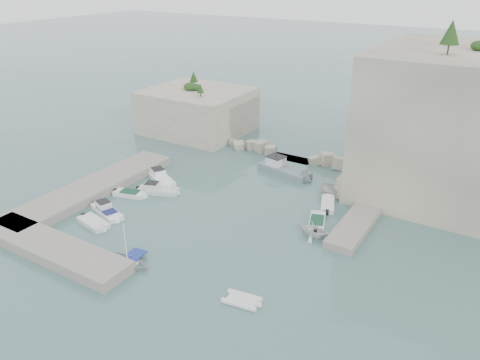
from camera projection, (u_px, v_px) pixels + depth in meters
The scene contains 21 objects.
ground at pixel (211, 225), 50.37m from camera, with size 400.00×400.00×0.00m, color slate.
cliff_terrace at pixel (381, 181), 57.63m from camera, with size 8.00×10.00×2.50m, color beige.
outcrop_west at pixel (197, 111), 77.82m from camera, with size 16.00×14.00×7.00m, color beige.
quay_west at pixel (93, 188), 57.46m from camera, with size 5.00×24.00×1.10m, color #9E9689.
quay_south at pixel (52, 248), 45.21m from camera, with size 18.00×4.00×1.10m, color #9E9689.
ledge_east at pixel (363, 215), 51.54m from camera, with size 3.00×16.00×0.80m, color #9E9689.
breakwater at pixel (292, 154), 67.62m from camera, with size 28.00×3.00×1.40m, color beige.
motorboat_a at pixel (161, 180), 61.03m from camera, with size 6.39×1.90×1.40m, color white, non-canonical shape.
motorboat_b at pixel (158, 193), 57.58m from camera, with size 5.53×1.81×1.40m, color silver, non-canonical shape.
motorboat_c at pixel (130, 196), 56.83m from camera, with size 4.34×1.58×0.70m, color white, non-canonical shape.
motorboat_d at pixel (107, 214), 52.61m from camera, with size 5.57×1.66×1.40m, color white, non-canonical shape.
motorboat_e at pixel (94, 225), 50.40m from camera, with size 4.37×1.79×0.70m, color white, non-canonical shape.
rowboat at pixel (128, 265), 43.56m from camera, with size 3.28×4.59×0.95m, color white.
inflatable_dinghy at pixel (242, 302), 38.82m from camera, with size 3.38×1.64×0.44m, color white, non-canonical shape.
tender_east_a at pixel (313, 236), 48.29m from camera, with size 2.99×3.46×1.82m, color white.
tender_east_b at pixel (317, 225), 50.45m from camera, with size 4.76×1.62×0.70m, color white, non-canonical shape.
tender_east_c at pixel (327, 206), 54.35m from camera, with size 4.56×1.47×0.70m, color white, non-canonical shape.
tender_east_d at pixel (337, 196), 56.74m from camera, with size 1.63×4.33×1.67m, color silver.
work_boat at pixel (284, 173), 62.95m from camera, with size 8.29×2.45×2.20m, color slate, non-canonical shape.
rowboat_mast at pixel (125, 242), 42.50m from camera, with size 0.10×0.10×4.20m, color white.
vegetation at pixel (457, 38), 53.37m from camera, with size 53.48×13.88×13.40m.
Camera 1 is at (25.59, -35.70, 25.33)m, focal length 35.00 mm.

